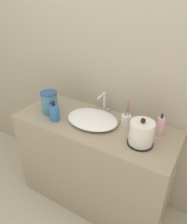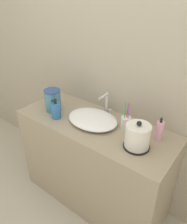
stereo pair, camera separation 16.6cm
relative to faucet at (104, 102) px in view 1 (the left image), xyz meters
The scene contains 10 objects.
ground_plane 1.05m from the faucet, 88.19° to the right, with size 12.00×12.00×0.00m, color #BCB29E.
wall_back 0.36m from the faucet, 81.48° to the left, with size 6.00×0.04×2.60m.
vanity_counter 0.56m from the faucet, 85.68° to the right, with size 1.30×0.51×0.85m.
sink_basin 0.19m from the faucet, 91.77° to the right, with size 0.41×0.32×0.06m.
faucet is the anchor object (origin of this frame).
electric_kettle 0.48m from the faucet, 30.20° to the right, with size 0.18×0.18×0.20m.
toothbrush_cup 0.26m from the faucet, 20.71° to the right, with size 0.07×0.07×0.21m.
lotion_bottle 0.41m from the faucet, 132.43° to the right, with size 0.08×0.08×0.17m.
shampoo_bottle 0.50m from the faucet, ahead, with size 0.05×0.05×0.18m.
water_pitcher 0.45m from the faucet, 148.96° to the right, with size 0.14×0.14×0.19m.
Camera 1 is at (0.73, -0.97, 1.79)m, focal length 35.00 mm.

